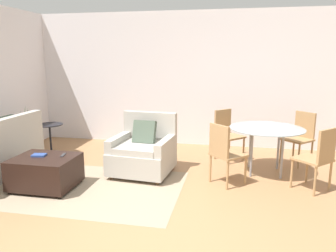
# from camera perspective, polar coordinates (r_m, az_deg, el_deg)

# --- Properties ---
(ground_plane) EXTENTS (20.00, 20.00, 0.00)m
(ground_plane) POSITION_cam_1_polar(r_m,az_deg,el_deg) (3.75, -5.32, -17.26)
(ground_plane) COLOR #A3754C
(wall_back) EXTENTS (12.00, 0.06, 2.75)m
(wall_back) POSITION_cam_1_polar(r_m,az_deg,el_deg) (6.88, 3.27, 8.09)
(wall_back) COLOR white
(wall_back) RESTS_ON ground_plane
(area_rug) EXTENTS (2.62, 1.81, 0.01)m
(area_rug) POSITION_cam_1_polar(r_m,az_deg,el_deg) (4.88, -13.63, -10.39)
(area_rug) COLOR gray
(area_rug) RESTS_ON ground_plane
(armchair) EXTENTS (0.98, 0.97, 0.94)m
(armchair) POSITION_cam_1_polar(r_m,az_deg,el_deg) (5.24, -4.33, -4.48)
(armchair) COLOR #B2ADA3
(armchair) RESTS_ON ground_plane
(ottoman) EXTENTS (0.85, 0.70, 0.45)m
(ottoman) POSITION_cam_1_polar(r_m,az_deg,el_deg) (4.98, -20.58, -7.39)
(ottoman) COLOR black
(ottoman) RESTS_ON ground_plane
(book_stack) EXTENTS (0.20, 0.16, 0.03)m
(book_stack) POSITION_cam_1_polar(r_m,az_deg,el_deg) (4.99, -21.54, -4.74)
(book_stack) COLOR #2D478C
(book_stack) RESTS_ON ottoman
(tv_remote_primary) EXTENTS (0.07, 0.16, 0.01)m
(tv_remote_primary) POSITION_cam_1_polar(r_m,az_deg,el_deg) (4.91, -17.82, -4.84)
(tv_remote_primary) COLOR #333338
(tv_remote_primary) RESTS_ON ottoman
(potted_plant) EXTENTS (0.34, 0.34, 0.95)m
(potted_plant) POSITION_cam_1_polar(r_m,az_deg,el_deg) (6.82, -23.35, -2.90)
(potted_plant) COLOR #333338
(potted_plant) RESTS_ON ground_plane
(side_table) EXTENTS (0.48, 0.48, 0.60)m
(side_table) POSITION_cam_1_polar(r_m,az_deg,el_deg) (6.53, -19.84, -1.21)
(side_table) COLOR black
(side_table) RESTS_ON ground_plane
(dining_table) EXTENTS (1.16, 1.16, 0.74)m
(dining_table) POSITION_cam_1_polar(r_m,az_deg,el_deg) (5.38, 16.78, -1.10)
(dining_table) COLOR #99A8AD
(dining_table) RESTS_ON ground_plane
(dining_chair_near_left) EXTENTS (0.59, 0.59, 0.90)m
(dining_chair_near_left) POSITION_cam_1_polar(r_m,az_deg,el_deg) (4.78, 9.74, -4.17)
(dining_chair_near_left) COLOR tan
(dining_chair_near_left) RESTS_ON ground_plane
(dining_chair_near_right) EXTENTS (0.59, 0.59, 0.90)m
(dining_chair_near_right) POSITION_cam_1_polar(r_m,az_deg,el_deg) (4.92, 24.76, -4.65)
(dining_chair_near_right) COLOR tan
(dining_chair_near_right) RESTS_ON ground_plane
(dining_chair_far_left) EXTENTS (0.59, 0.59, 0.90)m
(dining_chair_far_left) POSITION_cam_1_polar(r_m,az_deg,el_deg) (6.01, 10.12, -0.88)
(dining_chair_far_left) COLOR tan
(dining_chair_far_left) RESTS_ON ground_plane
(dining_chair_far_right) EXTENTS (0.59, 0.59, 0.90)m
(dining_chair_far_right) POSITION_cam_1_polar(r_m,az_deg,el_deg) (6.12, 22.10, -1.34)
(dining_chair_far_right) COLOR tan
(dining_chair_far_right) RESTS_ON ground_plane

